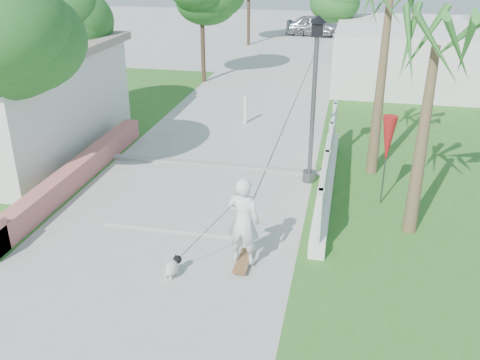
% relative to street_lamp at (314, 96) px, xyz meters
% --- Properties ---
extents(ground, '(90.00, 90.00, 0.00)m').
position_rel_street_lamp_xyz_m(ground, '(-2.90, -5.50, -2.43)').
color(ground, '#B7B7B2').
rests_on(ground, ground).
extents(path_strip, '(3.20, 36.00, 0.06)m').
position_rel_street_lamp_xyz_m(path_strip, '(-2.90, 14.50, -2.40)').
color(path_strip, '#B7B7B2').
rests_on(path_strip, ground).
extents(curb, '(6.50, 0.25, 0.10)m').
position_rel_street_lamp_xyz_m(curb, '(-2.90, 0.50, -2.38)').
color(curb, '#999993').
rests_on(curb, ground).
extents(grass_left, '(8.00, 20.00, 0.01)m').
position_rel_street_lamp_xyz_m(grass_left, '(-9.90, 2.50, -2.42)').
color(grass_left, '#336921').
rests_on(grass_left, ground).
extents(grass_right, '(8.00, 20.00, 0.01)m').
position_rel_street_lamp_xyz_m(grass_right, '(4.10, 2.50, -2.42)').
color(grass_right, '#336921').
rests_on(grass_right, ground).
extents(pink_wall, '(0.45, 8.20, 0.80)m').
position_rel_street_lamp_xyz_m(pink_wall, '(-6.20, -1.95, -2.11)').
color(pink_wall, '#C76D66').
rests_on(pink_wall, ground).
extents(lattice_fence, '(0.35, 7.00, 1.50)m').
position_rel_street_lamp_xyz_m(lattice_fence, '(0.50, -0.50, -1.88)').
color(lattice_fence, white).
rests_on(lattice_fence, ground).
extents(building_right, '(6.00, 8.00, 2.60)m').
position_rel_street_lamp_xyz_m(building_right, '(3.10, 12.50, -1.13)').
color(building_right, silver).
rests_on(building_right, ground).
extents(street_lamp, '(0.44, 0.44, 4.44)m').
position_rel_street_lamp_xyz_m(street_lamp, '(0.00, 0.00, 0.00)').
color(street_lamp, '#59595E').
rests_on(street_lamp, ground).
extents(bollard, '(0.14, 0.14, 1.09)m').
position_rel_street_lamp_xyz_m(bollard, '(-2.70, 4.50, -1.84)').
color(bollard, white).
rests_on(bollard, ground).
extents(patio_umbrella, '(0.36, 0.36, 2.30)m').
position_rel_street_lamp_xyz_m(patio_umbrella, '(1.90, -1.00, -0.74)').
color(patio_umbrella, '#59595E').
rests_on(patio_umbrella, ground).
extents(tree_left_mid, '(3.20, 3.20, 4.85)m').
position_rel_street_lamp_xyz_m(tree_left_mid, '(-8.38, 2.98, 1.07)').
color(tree_left_mid, '#4C3826').
rests_on(tree_left_mid, ground).
extents(palm_far, '(1.80, 1.80, 5.30)m').
position_rel_street_lamp_xyz_m(palm_far, '(1.70, 1.00, 2.06)').
color(palm_far, brown).
rests_on(palm_far, ground).
extents(palm_near, '(1.80, 1.80, 4.70)m').
position_rel_street_lamp_xyz_m(palm_near, '(2.50, -2.30, 1.53)').
color(palm_near, brown).
rests_on(palm_near, ground).
extents(skateboarder, '(1.67, 0.99, 1.95)m').
position_rel_street_lamp_xyz_m(skateboarder, '(-1.35, -4.60, -1.52)').
color(skateboarder, brown).
rests_on(skateboarder, ground).
extents(dog, '(0.39, 0.56, 0.40)m').
position_rel_street_lamp_xyz_m(dog, '(-2.24, -5.15, -2.21)').
color(dog, silver).
rests_on(dog, ground).
extents(parked_car, '(4.28, 1.77, 1.45)m').
position_rel_street_lamp_xyz_m(parked_car, '(-1.70, 24.75, -1.70)').
color(parked_car, '#A6AAAE').
rests_on(parked_car, ground).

